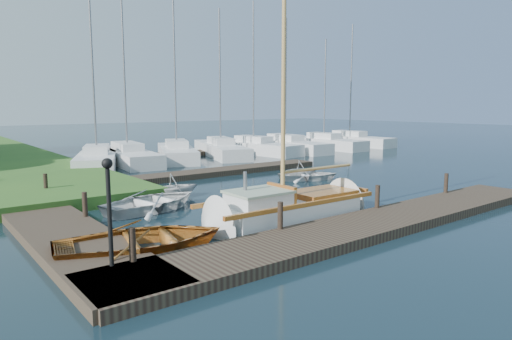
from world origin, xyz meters
TOP-DOWN VIEW (x-y plane):
  - ground at (0.00, 0.00)m, footprint 160.00×160.00m
  - near_dock at (0.00, -6.00)m, footprint 18.00×2.20m
  - left_dock at (-8.00, 2.00)m, footprint 2.20×18.00m
  - far_dock at (2.00, 6.50)m, footprint 14.00×1.60m
  - pontoon at (10.00, 16.00)m, footprint 30.00×1.60m
  - mooring_post_0 at (-7.50, -5.00)m, footprint 0.16×0.16m
  - mooring_post_1 at (-3.00, -5.00)m, footprint 0.16×0.16m
  - mooring_post_2 at (1.50, -5.00)m, footprint 0.16×0.16m
  - mooring_post_3 at (6.00, -5.00)m, footprint 0.16×0.16m
  - mooring_post_4 at (-7.00, 0.00)m, footprint 0.16×0.16m
  - mooring_post_5 at (-7.00, 5.00)m, footprint 0.16×0.16m
  - lamp_post at (-8.00, -5.00)m, footprint 0.24×0.24m
  - sailboat at (-1.33, -3.62)m, footprint 7.20×2.16m
  - dinghy at (-6.71, -3.76)m, footprint 4.96×4.00m
  - tender_a at (-4.29, 0.73)m, footprint 4.42×3.57m
  - tender_b at (-2.61, 2.24)m, footprint 2.23×1.95m
  - tender_c at (5.10, 2.10)m, footprint 3.81×3.43m
  - tender_d at (5.31, 2.87)m, footprint 2.26×2.05m
  - marina_boat_0 at (-2.03, 13.42)m, footprint 4.93×7.80m
  - marina_boat_1 at (0.30, 14.33)m, footprint 3.24×9.10m
  - marina_boat_2 at (3.87, 14.14)m, footprint 5.20×8.38m
  - marina_boat_3 at (7.76, 14.38)m, footprint 5.17×9.65m
  - marina_boat_4 at (10.74, 14.12)m, footprint 3.22×9.01m
  - marina_boat_5 at (14.10, 14.08)m, footprint 2.82×9.79m
  - marina_boat_6 at (18.21, 13.55)m, footprint 2.22×8.51m
  - marina_boat_7 at (22.47, 14.24)m, footprint 2.58×9.14m

SIDE VIEW (x-z plane):
  - ground at x=0.00m, z-range 0.00..0.00m
  - near_dock at x=0.00m, z-range 0.00..0.30m
  - left_dock at x=-8.00m, z-range 0.00..0.30m
  - far_dock at x=2.00m, z-range 0.00..0.30m
  - pontoon at x=10.00m, z-range 0.00..0.30m
  - tender_c at x=5.10m, z-range 0.00..0.65m
  - sailboat at x=-1.33m, z-range -4.57..5.26m
  - tender_a at x=-4.29m, z-range 0.00..0.81m
  - dinghy at x=-6.71m, z-range 0.00..0.91m
  - tender_d at x=5.31m, z-range 0.00..1.03m
  - marina_boat_6 at x=18.21m, z-range -4.19..5.31m
  - marina_boat_5 at x=14.10m, z-range -4.88..6.00m
  - marina_boat_3 at x=7.76m, z-range -4.89..6.01m
  - tender_b at x=-2.61m, z-range 0.00..1.13m
  - marina_boat_1 at x=0.30m, z-range -4.82..5.95m
  - marina_boat_7 at x=22.47m, z-range -5.07..6.20m
  - marina_boat_4 at x=10.74m, z-range -5.31..6.46m
  - marina_boat_0 at x=-2.03m, z-range -4.91..6.06m
  - marina_boat_2 at x=3.87m, z-range -5.42..6.58m
  - mooring_post_0 at x=-7.50m, z-range 0.30..1.10m
  - mooring_post_1 at x=-3.00m, z-range 0.30..1.10m
  - mooring_post_2 at x=1.50m, z-range 0.30..1.10m
  - mooring_post_3 at x=6.00m, z-range 0.30..1.10m
  - mooring_post_4 at x=-7.00m, z-range 0.30..1.10m
  - mooring_post_5 at x=-7.00m, z-range 0.30..1.10m
  - lamp_post at x=-8.00m, z-range 0.65..3.09m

